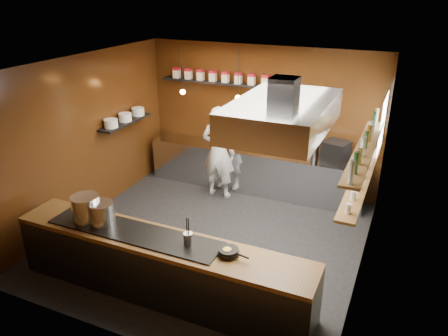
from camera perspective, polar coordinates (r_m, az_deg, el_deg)
The scene contains 26 objects.
floor at distance 7.72m, azimuth -1.82°, elevation -9.21°, with size 5.00×5.00×0.00m, color black.
back_wall at distance 9.22m, azimuth 4.84°, elevation 6.47°, with size 5.00×5.00×0.00m, color #3E1C0B.
left_wall at distance 8.38m, azimuth -17.59°, elevation 3.71°, with size 5.00×5.00×0.00m, color #3E1C0B.
right_wall at distance 6.44m, azimuth 18.52°, elevation -2.28°, with size 5.00×5.00×0.00m, color brown.
ceiling at distance 6.63m, azimuth -2.15°, elevation 13.29°, with size 5.00×5.00×0.00m, color silver.
window_pane at distance 7.90m, azimuth 19.99°, elevation 5.31°, with size 1.00×1.00×0.00m, color white.
prep_counter at distance 9.29m, azimuth 3.95°, elevation -0.27°, with size 4.60×0.65×0.90m, color silver.
pass_counter at distance 6.31m, azimuth -8.36°, elevation -12.64°, with size 4.40×0.72×0.94m.
tin_shelf at distance 9.25m, azimuth -0.66°, elevation 11.08°, with size 2.60×0.26×0.04m, color black.
plate_shelf at distance 9.00m, azimuth -12.74°, elevation 5.88°, with size 0.30×1.40×0.04m, color black.
bottle_shelf_upper at distance 6.57m, azimuth 17.91°, elevation 2.30°, with size 0.26×2.80×0.04m, color olive.
bottle_shelf_lower at distance 6.74m, azimuth 17.43°, elevation -1.43°, with size 0.26×2.80×0.04m, color olive.
extractor_hood at distance 5.91m, azimuth 7.67°, elevation 6.96°, with size 1.20×2.00×0.72m.
pendant_left at distance 8.91m, azimuth -5.43°, elevation 10.19°, with size 0.10×0.10×0.95m.
pendant_right at distance 8.40m, azimuth 1.84°, elevation 9.49°, with size 0.10×0.10×0.95m.
storage_tins at distance 9.16m, azimuth 0.20°, elevation 11.80°, with size 2.43×0.13×0.22m.
plate_stacks at distance 8.97m, azimuth -12.80°, elevation 6.49°, with size 0.26×1.16×0.16m.
bottles at distance 6.52m, azimuth 18.06°, elevation 3.45°, with size 0.06×2.66×0.24m.
wine_glasses at distance 6.71m, azimuth 17.51°, elevation -0.77°, with size 0.07×2.37×0.13m.
stockpot_large at distance 6.59m, azimuth -17.57°, elevation -5.08°, with size 0.40×0.40×0.39m, color silver.
stockpot_small at distance 6.44m, azimuth -15.68°, elevation -5.78°, with size 0.37×0.37×0.34m, color #BBBDC2.
utensil_crock at distance 5.84m, azimuth -4.71°, elevation -9.16°, with size 0.12×0.12×0.16m, color #B5B7BC.
frying_pan at distance 5.65m, azimuth 0.62°, elevation -10.84°, with size 0.45×0.28×0.07m.
butter_jar at distance 5.64m, azimuth 0.41°, elevation -10.95°, with size 0.11×0.11×0.10m, color yellow.
espresso_machine at distance 8.63m, azimuth 14.37°, elevation 1.98°, with size 0.45×0.43×0.45m, color black.
chef at distance 8.82m, azimuth -0.73°, elevation 2.06°, with size 0.70×0.46×1.92m, color white.
Camera 1 is at (2.87, -5.86, 4.13)m, focal length 35.00 mm.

